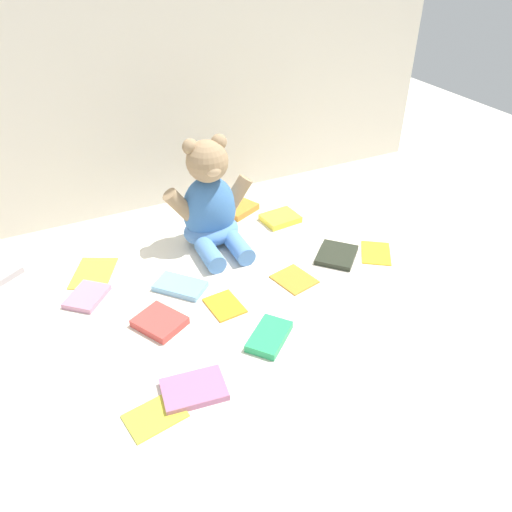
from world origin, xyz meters
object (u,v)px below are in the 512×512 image
object	(u,v)px
book_case_1	(376,252)
book_case_5	(225,305)
book_case_3	(87,296)
book_case_9	(269,336)
book_case_7	(155,415)
book_case_10	(194,389)
book_case_12	(93,273)
teddy_bear	(210,206)
book_case_6	(294,279)
book_case_0	(337,255)
book_case_2	(239,209)
book_case_11	(180,286)
book_case_13	(280,218)
book_case_4	(160,322)

from	to	relation	value
book_case_1	book_case_5	bearing A→B (deg)	37.30
book_case_1	book_case_3	distance (m)	0.76
book_case_9	book_case_7	bearing A→B (deg)	-113.00
book_case_10	book_case_12	xyz separation A→B (m)	(-0.10, 0.48, -0.00)
teddy_bear	book_case_12	xyz separation A→B (m)	(-0.33, -0.01, -0.11)
book_case_6	book_case_0	bearing A→B (deg)	1.10
book_case_2	book_case_12	size ratio (longest dim) A/B	0.78
book_case_0	book_case_11	bearing A→B (deg)	38.98
book_case_6	book_case_13	world-z (taller)	book_case_13
book_case_3	book_case_13	distance (m)	0.60
book_case_4	book_case_3	bearing A→B (deg)	-81.04
book_case_7	book_case_10	distance (m)	0.09
book_case_7	book_case_9	world-z (taller)	book_case_9
book_case_11	book_case_6	bearing A→B (deg)	-61.34
book_case_3	book_case_7	size ratio (longest dim) A/B	0.95
book_case_3	book_case_11	xyz separation A→B (m)	(0.21, -0.06, 0.00)
book_case_1	book_case_2	bearing A→B (deg)	-22.81
book_case_5	teddy_bear	bearing A→B (deg)	68.83
book_case_4	book_case_10	bearing A→B (deg)	61.76
teddy_bear	book_case_11	world-z (taller)	teddy_bear
book_case_2	book_case_7	world-z (taller)	book_case_2
book_case_5	book_case_6	xyz separation A→B (m)	(0.20, 0.02, -0.00)
book_case_10	book_case_0	bearing A→B (deg)	-55.04
teddy_bear	book_case_2	size ratio (longest dim) A/B	2.90
teddy_bear	book_case_3	distance (m)	0.40
book_case_4	book_case_7	size ratio (longest dim) A/B	0.97
book_case_0	book_case_5	xyz separation A→B (m)	(-0.35, -0.05, -0.00)
teddy_bear	book_case_1	world-z (taller)	teddy_bear
book_case_9	book_case_11	xyz separation A→B (m)	(-0.12, 0.26, -0.00)
book_case_6	book_case_11	bearing A→B (deg)	147.96
book_case_3	book_case_13	bearing A→B (deg)	-127.47
book_case_5	book_case_11	size ratio (longest dim) A/B	0.78
book_case_4	book_case_9	xyz separation A→B (m)	(0.20, -0.15, -0.00)
teddy_bear	book_case_5	bearing A→B (deg)	-104.87
teddy_bear	book_case_9	world-z (taller)	teddy_bear
book_case_4	book_case_5	size ratio (longest dim) A/B	1.08
book_case_0	book_case_4	world-z (taller)	book_case_4
book_case_11	book_case_10	bearing A→B (deg)	-146.79
book_case_4	book_case_7	world-z (taller)	book_case_4
book_case_6	book_case_9	xyz separation A→B (m)	(-0.16, -0.16, 0.01)
teddy_bear	book_case_7	bearing A→B (deg)	-120.78
book_case_4	book_case_0	bearing A→B (deg)	156.91
book_case_0	book_case_1	bearing A→B (deg)	-151.15
book_case_5	book_case_9	bearing A→B (deg)	-78.12
teddy_bear	book_case_1	size ratio (longest dim) A/B	2.80
book_case_0	book_case_9	size ratio (longest dim) A/B	1.00
book_case_10	book_case_11	distance (m)	0.33
book_case_2	book_case_11	bearing A→B (deg)	-69.98
book_case_0	book_case_4	size ratio (longest dim) A/B	1.09
book_case_2	book_case_4	bearing A→B (deg)	-68.38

